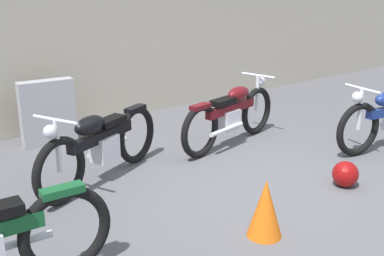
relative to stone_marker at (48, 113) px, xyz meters
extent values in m
plane|color=#56565B|center=(1.37, -2.80, -0.46)|extent=(40.00, 40.00, 0.00)
cube|color=#B2A893|center=(1.37, 0.71, 0.91)|extent=(18.00, 0.30, 2.74)
cube|color=#9E9EA3|center=(0.00, 0.00, 0.00)|extent=(0.76, 0.27, 0.92)
sphere|color=maroon|center=(2.07, -3.42, -0.31)|extent=(0.29, 0.29, 0.29)
cone|color=orange|center=(0.57, -3.62, -0.18)|extent=(0.32, 0.32, 0.55)
torus|color=black|center=(-0.62, -1.88, -0.10)|extent=(0.70, 0.37, 0.73)
torus|color=black|center=(0.61, -1.34, -0.10)|extent=(0.70, 0.37, 0.73)
cube|color=silver|center=(0.04, -1.59, -0.08)|extent=(0.37, 0.31, 0.28)
cube|color=black|center=(0.00, -1.61, 0.08)|extent=(0.98, 0.50, 0.12)
ellipsoid|color=black|center=(-0.17, -1.68, 0.26)|extent=(0.48, 0.36, 0.20)
cube|color=black|center=(0.16, -1.54, 0.21)|extent=(0.44, 0.32, 0.08)
cube|color=black|center=(0.61, -1.34, 0.24)|extent=(0.34, 0.24, 0.06)
cylinder|color=silver|center=(-0.62, -1.88, 0.18)|extent=(0.06, 0.06, 0.55)
cylinder|color=silver|center=(-0.62, -1.88, 0.45)|extent=(0.26, 0.54, 0.04)
sphere|color=silver|center=(-0.69, -1.91, 0.35)|extent=(0.14, 0.14, 0.14)
cylinder|color=silver|center=(0.18, -1.40, -0.15)|extent=(0.66, 0.33, 0.06)
torus|color=black|center=(3.02, -2.93, -0.10)|extent=(0.73, 0.22, 0.72)
cylinder|color=silver|center=(3.02, -2.93, 0.17)|extent=(0.06, 0.06, 0.54)
cylinder|color=silver|center=(3.02, -2.93, 0.45)|extent=(0.14, 0.57, 0.04)
sphere|color=silver|center=(2.95, -2.92, 0.35)|extent=(0.14, 0.14, 0.14)
torus|color=black|center=(-1.06, -3.06, -0.09)|extent=(0.74, 0.14, 0.74)
cube|color=#145128|center=(-1.06, -3.06, 0.26)|extent=(0.33, 0.14, 0.06)
cylinder|color=silver|center=(-1.49, -2.91, -0.14)|extent=(0.71, 0.10, 0.06)
torus|color=black|center=(2.65, -1.45, -0.10)|extent=(0.72, 0.23, 0.71)
torus|color=black|center=(1.35, -1.71, -0.10)|extent=(0.72, 0.23, 0.71)
cube|color=silver|center=(1.95, -1.59, -0.08)|extent=(0.34, 0.25, 0.27)
cube|color=#590F14|center=(2.00, -1.58, 0.07)|extent=(1.00, 0.29, 0.12)
ellipsoid|color=#590F14|center=(2.17, -1.55, 0.25)|extent=(0.46, 0.28, 0.20)
cube|color=black|center=(1.83, -1.62, 0.20)|extent=(0.42, 0.25, 0.08)
cube|color=#590F14|center=(1.35, -1.71, 0.23)|extent=(0.33, 0.18, 0.06)
cylinder|color=silver|center=(2.65, -1.45, 0.17)|extent=(0.05, 0.05, 0.54)
cylinder|color=silver|center=(2.65, -1.45, 0.43)|extent=(0.15, 0.56, 0.04)
sphere|color=silver|center=(2.72, -1.44, 0.34)|extent=(0.14, 0.14, 0.14)
cylinder|color=silver|center=(1.78, -1.74, -0.15)|extent=(0.68, 0.19, 0.06)
camera|label=1|loc=(-2.26, -6.20, 1.77)|focal=43.83mm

